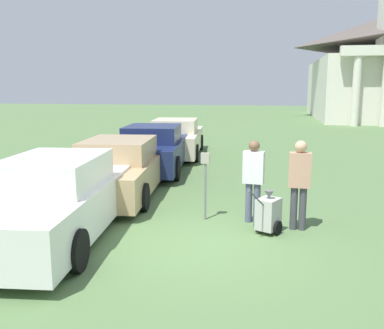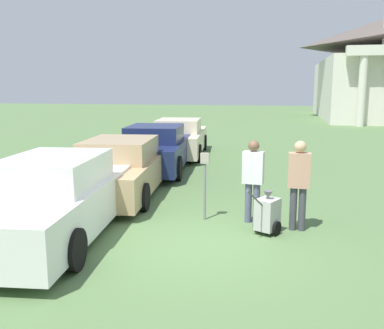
{
  "view_description": "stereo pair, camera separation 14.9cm",
  "coord_description": "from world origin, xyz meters",
  "px_view_note": "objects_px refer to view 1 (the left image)",
  "views": [
    {
      "loc": [
        1.25,
        -7.18,
        2.78
      ],
      "look_at": [
        -0.48,
        1.92,
        1.1
      ],
      "focal_mm": 40.0,
      "sensor_mm": 36.0,
      "label": 1
    },
    {
      "loc": [
        1.39,
        -7.15,
        2.78
      ],
      "look_at": [
        -0.48,
        1.92,
        1.1
      ],
      "focal_mm": 40.0,
      "sensor_mm": 36.0,
      "label": 2
    }
  ],
  "objects_px": {
    "parked_car_tan": "(121,168)",
    "parked_car_navy": "(154,149)",
    "church": "(374,64)",
    "equipment_cart": "(268,214)",
    "person_supervisor": "(299,179)",
    "parked_car_cream": "(176,138)",
    "parking_meter": "(205,174)",
    "parked_car_white": "(60,198)",
    "person_worker": "(253,176)"
  },
  "relations": [
    {
      "from": "church",
      "to": "equipment_cart",
      "type": "bearing_deg",
      "value": -104.62
    },
    {
      "from": "parked_car_navy",
      "to": "person_worker",
      "type": "xyz_separation_m",
      "value": [
        3.55,
        -5.02,
        0.26
      ]
    },
    {
      "from": "parked_car_navy",
      "to": "person_worker",
      "type": "relative_size",
      "value": 2.97
    },
    {
      "from": "parking_meter",
      "to": "parked_car_navy",
      "type": "bearing_deg",
      "value": 116.86
    },
    {
      "from": "parked_car_tan",
      "to": "person_worker",
      "type": "distance_m",
      "value": 4.01
    },
    {
      "from": "person_worker",
      "to": "parked_car_navy",
      "type": "bearing_deg",
      "value": -47.09
    },
    {
      "from": "parked_car_navy",
      "to": "parked_car_cream",
      "type": "bearing_deg",
      "value": 83.81
    },
    {
      "from": "parked_car_tan",
      "to": "parking_meter",
      "type": "height_order",
      "value": "parked_car_tan"
    },
    {
      "from": "parked_car_white",
      "to": "church",
      "type": "relative_size",
      "value": 0.26
    },
    {
      "from": "person_supervisor",
      "to": "church",
      "type": "distance_m",
      "value": 34.33
    },
    {
      "from": "church",
      "to": "person_supervisor",
      "type": "bearing_deg",
      "value": -103.82
    },
    {
      "from": "parked_car_navy",
      "to": "church",
      "type": "relative_size",
      "value": 0.24
    },
    {
      "from": "parked_car_navy",
      "to": "church",
      "type": "distance_m",
      "value": 30.8
    },
    {
      "from": "person_worker",
      "to": "church",
      "type": "height_order",
      "value": "church"
    },
    {
      "from": "parked_car_cream",
      "to": "parking_meter",
      "type": "relative_size",
      "value": 3.69
    },
    {
      "from": "parking_meter",
      "to": "person_supervisor",
      "type": "relative_size",
      "value": 0.81
    },
    {
      "from": "parked_car_cream",
      "to": "parking_meter",
      "type": "distance_m",
      "value": 8.77
    },
    {
      "from": "person_supervisor",
      "to": "equipment_cart",
      "type": "relative_size",
      "value": 1.78
    },
    {
      "from": "parked_car_cream",
      "to": "parking_meter",
      "type": "bearing_deg",
      "value": -79.3
    },
    {
      "from": "parked_car_white",
      "to": "parked_car_cream",
      "type": "distance_m",
      "value": 9.82
    },
    {
      "from": "parked_car_cream",
      "to": "person_supervisor",
      "type": "height_order",
      "value": "person_supervisor"
    },
    {
      "from": "parking_meter",
      "to": "parked_car_white",
      "type": "bearing_deg",
      "value": -150.51
    },
    {
      "from": "parked_car_tan",
      "to": "parking_meter",
      "type": "relative_size",
      "value": 3.78
    },
    {
      "from": "parked_car_white",
      "to": "person_supervisor",
      "type": "relative_size",
      "value": 3.07
    },
    {
      "from": "parked_car_white",
      "to": "parked_car_tan",
      "type": "relative_size",
      "value": 1.0
    },
    {
      "from": "parked_car_white",
      "to": "person_worker",
      "type": "xyz_separation_m",
      "value": [
        3.55,
        1.44,
        0.27
      ]
    },
    {
      "from": "parked_car_navy",
      "to": "church",
      "type": "height_order",
      "value": "church"
    },
    {
      "from": "parked_car_white",
      "to": "equipment_cart",
      "type": "relative_size",
      "value": 5.46
    },
    {
      "from": "parked_car_white",
      "to": "equipment_cart",
      "type": "bearing_deg",
      "value": 5.69
    },
    {
      "from": "parked_car_cream",
      "to": "equipment_cart",
      "type": "distance_m",
      "value": 9.81
    },
    {
      "from": "parked_car_white",
      "to": "parked_car_tan",
      "type": "distance_m",
      "value": 3.29
    },
    {
      "from": "parked_car_white",
      "to": "parked_car_cream",
      "type": "relative_size",
      "value": 1.03
    },
    {
      "from": "parked_car_navy",
      "to": "parking_meter",
      "type": "height_order",
      "value": "parked_car_navy"
    },
    {
      "from": "parked_car_white",
      "to": "parking_meter",
      "type": "distance_m",
      "value": 2.94
    },
    {
      "from": "parked_car_tan",
      "to": "parked_car_navy",
      "type": "xyz_separation_m",
      "value": [
        -0.0,
        3.17,
        0.05
      ]
    },
    {
      "from": "parked_car_navy",
      "to": "person_supervisor",
      "type": "bearing_deg",
      "value": -56.32
    },
    {
      "from": "parked_car_navy",
      "to": "parking_meter",
      "type": "distance_m",
      "value": 5.64
    },
    {
      "from": "parked_car_tan",
      "to": "church",
      "type": "height_order",
      "value": "church"
    },
    {
      "from": "parked_car_white",
      "to": "person_supervisor",
      "type": "xyz_separation_m",
      "value": [
        4.45,
        1.14,
        0.3
      ]
    },
    {
      "from": "person_worker",
      "to": "church",
      "type": "relative_size",
      "value": 0.08
    },
    {
      "from": "parked_car_white",
      "to": "parked_car_cream",
      "type": "height_order",
      "value": "parked_car_white"
    },
    {
      "from": "parked_car_white",
      "to": "parking_meter",
      "type": "xyz_separation_m",
      "value": [
        2.54,
        1.44,
        0.28
      ]
    },
    {
      "from": "parked_car_cream",
      "to": "equipment_cart",
      "type": "height_order",
      "value": "parked_car_cream"
    },
    {
      "from": "person_supervisor",
      "to": "church",
      "type": "bearing_deg",
      "value": -101.4
    },
    {
      "from": "equipment_cart",
      "to": "parked_car_cream",
      "type": "bearing_deg",
      "value": 140.1
    },
    {
      "from": "parked_car_tan",
      "to": "parked_car_cream",
      "type": "height_order",
      "value": "parked_car_cream"
    },
    {
      "from": "person_supervisor",
      "to": "parked_car_cream",
      "type": "bearing_deg",
      "value": -60.46
    },
    {
      "from": "parked_car_white",
      "to": "person_supervisor",
      "type": "height_order",
      "value": "person_supervisor"
    },
    {
      "from": "parking_meter",
      "to": "equipment_cart",
      "type": "distance_m",
      "value": 1.59
    },
    {
      "from": "parked_car_white",
      "to": "person_worker",
      "type": "height_order",
      "value": "person_worker"
    }
  ]
}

